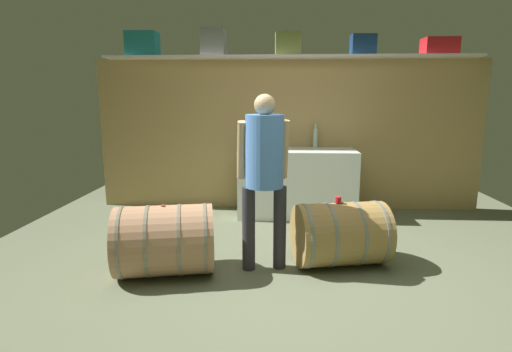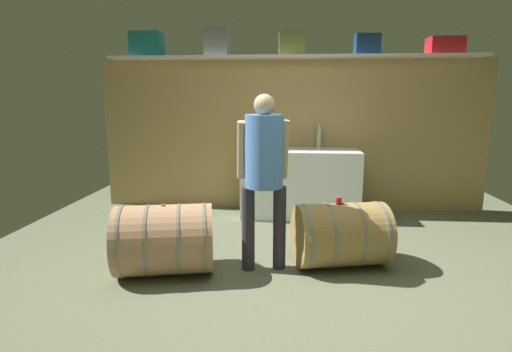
% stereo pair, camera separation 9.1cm
% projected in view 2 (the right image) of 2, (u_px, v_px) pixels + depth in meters
% --- Properties ---
extents(ground_plane, '(6.58, 8.00, 0.02)m').
position_uv_depth(ground_plane, '(291.00, 254.00, 4.15)').
color(ground_plane, '#60684E').
extents(back_wall_panel, '(5.38, 0.10, 2.09)m').
position_uv_depth(back_wall_panel, '(291.00, 136.00, 5.71)').
color(back_wall_panel, tan).
rests_on(back_wall_panel, ground).
extents(high_shelf_board, '(4.95, 0.40, 0.03)m').
position_uv_depth(high_shelf_board, '(293.00, 57.00, 5.36)').
color(high_shelf_board, silver).
rests_on(high_shelf_board, back_wall_panel).
extents(toolcase_teal, '(0.42, 0.31, 0.32)m').
position_uv_depth(toolcase_teal, '(147.00, 45.00, 5.48)').
color(toolcase_teal, '#1D767D').
rests_on(toolcase_teal, high_shelf_board).
extents(toolcase_grey, '(0.34, 0.25, 0.36)m').
position_uv_depth(toolcase_grey, '(217.00, 42.00, 5.40)').
color(toolcase_grey, gray).
rests_on(toolcase_grey, high_shelf_board).
extents(toolcase_olive, '(0.35, 0.25, 0.30)m').
position_uv_depth(toolcase_olive, '(291.00, 44.00, 5.33)').
color(toolcase_olive, olive).
rests_on(toolcase_olive, high_shelf_board).
extents(toolcase_navy, '(0.33, 0.21, 0.27)m').
position_uv_depth(toolcase_navy, '(367.00, 44.00, 5.25)').
color(toolcase_navy, navy).
rests_on(toolcase_navy, high_shelf_board).
extents(toolcase_red, '(0.43, 0.29, 0.21)m').
position_uv_depth(toolcase_red, '(445.00, 46.00, 5.18)').
color(toolcase_red, red).
rests_on(toolcase_red, high_shelf_board).
extents(work_cabinet, '(1.55, 0.68, 0.90)m').
position_uv_depth(work_cabinet, '(300.00, 183.00, 5.42)').
color(work_cabinet, white).
rests_on(work_cabinet, ground).
extents(wine_bottle_green, '(0.06, 0.06, 0.31)m').
position_uv_depth(wine_bottle_green, '(263.00, 138.00, 5.48)').
color(wine_bottle_green, '#305129').
rests_on(wine_bottle_green, work_cabinet).
extents(wine_bottle_amber, '(0.07, 0.07, 0.34)m').
position_uv_depth(wine_bottle_amber, '(253.00, 140.00, 5.12)').
color(wine_bottle_amber, brown).
rests_on(wine_bottle_amber, work_cabinet).
extents(wine_bottle_clear, '(0.06, 0.06, 0.33)m').
position_uv_depth(wine_bottle_clear, '(319.00, 137.00, 5.54)').
color(wine_bottle_clear, '#ABC9B5').
rests_on(wine_bottle_clear, work_cabinet).
extents(wine_glass, '(0.08, 0.08, 0.15)m').
position_uv_depth(wine_glass, '(283.00, 141.00, 5.43)').
color(wine_glass, white).
rests_on(wine_glass, work_cabinet).
extents(wine_barrel_near, '(0.95, 0.76, 0.61)m').
position_uv_depth(wine_barrel_near, '(341.00, 235.00, 3.80)').
color(wine_barrel_near, '#9D7941').
rests_on(wine_barrel_near, ground).
extents(wine_barrel_far, '(0.97, 0.79, 0.65)m').
position_uv_depth(wine_barrel_far, '(165.00, 239.00, 3.62)').
color(wine_barrel_far, tan).
rests_on(wine_barrel_far, ground).
extents(tasting_cup, '(0.06, 0.06, 0.06)m').
position_uv_depth(tasting_cup, '(338.00, 200.00, 3.74)').
color(tasting_cup, red).
rests_on(tasting_cup, wine_barrel_near).
extents(winemaker_pouring, '(0.50, 0.39, 1.61)m').
position_uv_depth(winemaker_pouring, '(264.00, 164.00, 3.60)').
color(winemaker_pouring, '#2F2C34').
rests_on(winemaker_pouring, ground).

